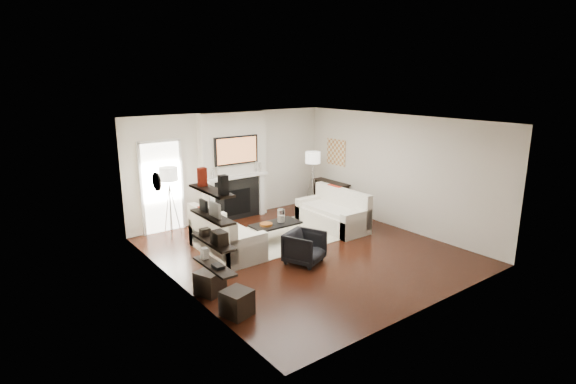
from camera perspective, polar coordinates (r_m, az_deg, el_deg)
room_envelope at (r=9.04m, az=2.29°, el=0.48°), size 6.00×6.00×6.00m
chimney_breast at (r=11.36m, az=-6.92°, el=3.25°), size 1.80×0.25×2.70m
fireplace_surround at (r=11.44m, az=-6.46°, el=-0.94°), size 1.30×0.02×1.04m
firebox at (r=11.45m, az=-6.44°, el=-1.28°), size 0.75×0.02×0.65m
mantel_pilaster_l at (r=11.07m, az=-9.59°, el=-1.40°), size 0.12×0.08×1.10m
mantel_pilaster_r at (r=11.77m, az=-3.37°, el=-0.28°), size 0.12×0.08×1.10m
mantel_shelf at (r=11.25m, az=-6.41°, el=1.96°), size 1.70×0.18×0.07m
tv_body at (r=11.15m, az=-6.57°, el=5.29°), size 1.20×0.06×0.70m
tv_screen at (r=11.12m, az=-6.49°, el=5.27°), size 1.10×0.00×0.62m
candlestick_l_tall at (r=10.96m, az=-8.94°, el=2.53°), size 0.04×0.04×0.30m
candlestick_l_short at (r=10.91m, az=-9.54°, el=2.29°), size 0.04×0.04×0.24m
candlestick_r_tall at (r=11.51m, az=-4.11°, el=3.22°), size 0.04×0.04×0.30m
candlestick_r_short at (r=11.58m, az=-3.56°, el=3.16°), size 0.04×0.04×0.24m
hallway_panel at (r=10.74m, az=-15.71°, el=0.53°), size 0.90×0.02×2.10m
door_trim_l at (r=10.57m, az=-18.09°, el=0.13°), size 0.06×0.06×2.16m
door_trim_r at (r=10.90m, az=-13.34°, el=0.87°), size 0.06×0.06×2.16m
door_trim_top at (r=10.53m, az=-16.07°, el=6.22°), size 1.02×0.06×0.06m
rug at (r=10.24m, az=-1.25°, el=-5.71°), size 2.60×2.00×0.01m
loveseat_left_base at (r=9.38m, az=-7.79°, el=-6.42°), size 0.85×1.80×0.42m
loveseat_left_back at (r=9.13m, az=-9.69°, el=-4.98°), size 0.18×1.80×0.80m
loveseat_left_arm_n at (r=8.70m, az=-5.17°, el=-7.41°), size 0.85×0.18×0.60m
loveseat_left_arm_s at (r=10.03m, az=-10.08°, el=-4.59°), size 0.85×0.18×0.60m
loveseat_left_cushion at (r=9.32m, az=-7.57°, el=-4.86°), size 0.63×1.44×0.10m
pillow_left_orange at (r=9.32m, az=-10.60°, el=-3.30°), size 0.10×0.42×0.42m
pillow_left_charcoal at (r=8.82m, az=-8.84°, el=-4.32°), size 0.10×0.40×0.40m
loveseat_right_base at (r=10.84m, az=5.59°, el=-3.49°), size 0.85×1.80×0.42m
loveseat_right_back at (r=10.97m, az=6.92°, el=-1.59°), size 0.18×1.80×0.80m
loveseat_right_arm_n at (r=10.26m, az=8.66°, el=-4.09°), size 0.85×0.18×0.60m
loveseat_right_arm_s at (r=11.39m, az=2.85°, el=-2.07°), size 0.85×0.18×0.60m
loveseat_right_cushion at (r=10.73m, az=5.42°, el=-2.22°), size 0.63×1.44×0.10m
pillow_right_orange at (r=11.12m, az=5.89°, el=-0.24°), size 0.10×0.42×0.42m
pillow_right_charcoal at (r=10.71m, az=8.06°, el=-0.93°), size 0.10×0.40×0.40m
coffee_table at (r=9.85m, az=-1.59°, el=-4.10°), size 1.10×0.55×0.04m
coffee_leg_nw at (r=9.48m, az=-3.28°, el=-6.21°), size 0.02×0.02×0.38m
coffee_leg_ne at (r=10.04m, az=1.49°, el=-5.01°), size 0.02×0.02×0.38m
coffee_leg_sw at (r=9.83m, az=-4.71°, el=-5.48°), size 0.02×0.02×0.38m
coffee_leg_se at (r=10.37m, az=-0.03°, el=-4.37°), size 0.02×0.02×0.38m
hurricane_glass at (r=9.89m, az=-0.89°, el=-3.05°), size 0.17×0.17×0.29m
hurricane_candle at (r=9.91m, az=-0.88°, el=-3.41°), size 0.11×0.11×0.17m
copper_bowl at (r=9.70m, az=-2.80°, el=-4.12°), size 0.27×0.27×0.05m
armchair at (r=8.77m, az=2.12°, el=-6.86°), size 0.86×0.84×0.69m
lamp_left_post at (r=10.45m, az=-14.65°, el=-2.33°), size 0.02×0.02×1.20m
lamp_left_shade at (r=10.25m, az=-14.95°, el=2.23°), size 0.40×0.40×0.30m
lamp_left_leg_a at (r=10.49m, az=-14.10°, el=-2.23°), size 0.25×0.02×1.23m
lamp_left_leg_b at (r=10.52m, az=-15.13°, el=-2.26°), size 0.14×0.22×1.23m
lamp_left_leg_c at (r=10.35m, az=-14.73°, el=-2.50°), size 0.14×0.22×1.23m
lamp_right_post at (r=12.16m, az=3.11°, el=0.44°), size 0.02×0.02×1.20m
lamp_right_shade at (r=11.98m, az=3.17°, el=4.39°), size 0.40×0.40×0.30m
lamp_right_leg_a at (r=12.23m, az=3.51°, el=0.52°), size 0.25×0.02×1.23m
lamp_right_leg_b at (r=12.19m, az=2.63°, el=0.49°), size 0.14×0.22×1.23m
lamp_right_leg_c at (r=12.05m, az=3.21°, el=0.32°), size 0.14×0.22×1.23m
console_top at (r=12.34m, az=5.46°, el=1.23°), size 0.35×1.20×0.04m
console_leg_n at (r=12.05m, az=7.18°, el=-0.99°), size 0.30×0.04×0.71m
console_leg_s at (r=12.83m, az=3.77°, el=0.04°), size 0.30×0.04×0.71m
wall_art at (r=12.28m, az=6.15°, el=5.05°), size 0.03×0.70×0.70m
shelf_bottom at (r=7.08m, az=-9.32°, el=-9.28°), size 0.25×1.00×0.03m
shelf_lower at (r=6.93m, az=-9.46°, el=-6.25°), size 0.25×1.00×0.04m
shelf_upper at (r=6.80m, az=-9.59°, el=-3.09°), size 0.25×1.00×0.04m
shelf_top at (r=6.70m, az=-9.73°, el=0.18°), size 0.25×1.00×0.04m
decor_magfile_a at (r=6.33m, az=-8.21°, el=0.89°), size 0.12×0.10×0.28m
decor_magfile_b at (r=6.90m, az=-10.84°, el=1.89°), size 0.12×0.10×0.28m
decor_frame_a at (r=6.69m, az=-9.27°, el=-2.24°), size 0.04×0.30×0.22m
decor_frame_b at (r=7.01m, az=-10.67°, el=-1.70°), size 0.04×0.22×0.18m
decor_wine_rack at (r=6.73m, az=-8.73°, el=-5.79°), size 0.18×0.25×0.20m
decor_box_small at (r=7.13m, az=-10.50°, el=-5.03°), size 0.15×0.12×0.12m
decor_books at (r=6.96m, az=-8.85°, el=-9.31°), size 0.14×0.20×0.05m
decor_box_tall at (r=7.30m, az=-10.54°, el=-7.67°), size 0.10×0.10×0.18m
clock_rim at (r=8.40m, az=-16.34°, el=1.27°), size 0.04×0.34×0.34m
clock_face at (r=8.41m, az=-16.18°, el=1.29°), size 0.01×0.29×0.29m
ottoman_near at (r=7.74m, az=-9.88°, el=-11.23°), size 0.52×0.52×0.40m
ottoman_far at (r=7.05m, az=-6.50°, el=-13.81°), size 0.49×0.49×0.40m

